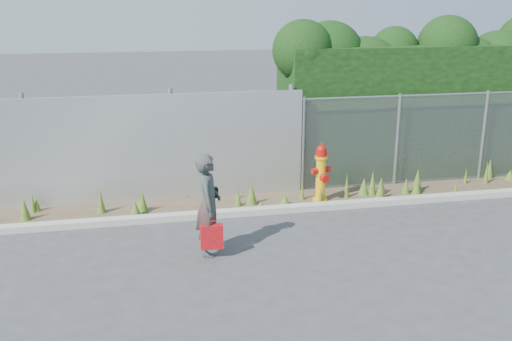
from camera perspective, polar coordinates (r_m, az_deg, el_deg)
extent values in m
plane|color=#3D3D40|center=(9.50, 3.51, -8.06)|extent=(80.00, 80.00, 0.00)
cube|color=#AAA399|center=(11.09, 1.10, -3.99)|extent=(16.00, 0.22, 0.12)
cube|color=#4F3E2D|center=(11.66, 0.45, -3.23)|extent=(16.00, 1.20, 0.01)
cone|color=#3F601C|center=(11.28, -11.28, -3.11)|extent=(0.21, 0.21, 0.44)
cone|color=#3F601C|center=(11.50, -22.14, -3.65)|extent=(0.21, 0.21, 0.44)
cone|color=#3F601C|center=(11.92, -21.11, -3.24)|extent=(0.18, 0.18, 0.29)
cone|color=#3F601C|center=(12.00, -6.79, -1.99)|extent=(0.16, 0.16, 0.32)
cone|color=#3F601C|center=(11.08, -11.98, -3.81)|extent=(0.23, 0.23, 0.33)
cone|color=#3F601C|center=(11.41, -15.26, -3.02)|extent=(0.17, 0.17, 0.49)
cone|color=#3F601C|center=(11.47, -0.45, -2.38)|extent=(0.23, 0.23, 0.46)
cone|color=#3F601C|center=(11.37, -11.52, -3.33)|extent=(0.22, 0.22, 0.30)
cone|color=#3F601C|center=(12.39, 12.40, -1.53)|extent=(0.22, 0.22, 0.38)
cone|color=#3F601C|center=(12.06, 12.34, -1.85)|extent=(0.22, 0.22, 0.45)
cone|color=#3F601C|center=(12.75, 19.34, -1.65)|extent=(0.10, 0.10, 0.35)
cone|color=#3F601C|center=(14.28, 24.05, -0.45)|extent=(0.23, 0.23, 0.26)
cone|color=#3F601C|center=(12.73, 15.83, -0.98)|extent=(0.22, 0.22, 0.51)
cone|color=#3F601C|center=(12.01, 9.06, -1.57)|extent=(0.12, 0.12, 0.52)
cone|color=#3F601C|center=(12.27, 11.57, -1.29)|extent=(0.18, 0.18, 0.53)
cone|color=#3F601C|center=(12.26, 10.73, -1.63)|extent=(0.23, 0.23, 0.37)
cone|color=#3F601C|center=(11.79, 4.64, -2.07)|extent=(0.11, 0.11, 0.40)
cone|color=#3F601C|center=(11.62, 6.47, -2.55)|extent=(0.10, 0.10, 0.33)
cone|color=#3F601C|center=(14.22, 22.32, 0.15)|extent=(0.18, 0.18, 0.48)
cone|color=#3F601C|center=(11.84, -1.87, -2.24)|extent=(0.08, 0.08, 0.28)
cone|color=#3F601C|center=(11.85, -21.42, -3.07)|extent=(0.10, 0.10, 0.41)
cone|color=#3F601C|center=(13.78, 22.06, -0.18)|extent=(0.11, 0.11, 0.54)
cone|color=#3F601C|center=(11.47, 2.91, -3.01)|extent=(0.23, 0.23, 0.23)
cone|color=#3F601C|center=(12.82, 15.87, -1.62)|extent=(0.16, 0.16, 0.18)
cone|color=#3F601C|center=(13.63, 20.24, -0.52)|extent=(0.08, 0.08, 0.38)
cone|color=#3F601C|center=(11.23, 0.48, -3.55)|extent=(0.20, 0.20, 0.18)
cone|color=#3F601C|center=(12.56, 15.76, -1.64)|extent=(0.20, 0.20, 0.33)
cone|color=#3F601C|center=(12.54, 14.76, -1.55)|extent=(0.17, 0.17, 0.35)
cone|color=#3F601C|center=(11.41, -1.79, -2.90)|extent=(0.15, 0.15, 0.30)
cube|color=#ABAEB2|center=(11.72, -15.92, 1.82)|extent=(8.50, 0.08, 2.20)
cylinder|color=gray|center=(11.99, -21.86, 1.83)|extent=(0.10, 0.10, 2.30)
cylinder|color=gray|center=(11.80, -8.38, 2.64)|extent=(0.10, 0.10, 2.30)
cylinder|color=gray|center=(12.18, 3.44, 3.23)|extent=(0.10, 0.10, 2.30)
cube|color=gray|center=(13.41, 17.98, 3.03)|extent=(6.50, 0.03, 2.00)
cylinder|color=gray|center=(13.23, 18.36, 7.24)|extent=(6.50, 0.04, 0.04)
cylinder|color=gray|center=(12.17, 4.72, 2.58)|extent=(0.07, 0.07, 2.05)
cylinder|color=gray|center=(12.93, 13.92, 2.98)|extent=(0.07, 0.07, 2.05)
cylinder|color=gray|center=(13.95, 21.76, 3.26)|extent=(0.07, 0.07, 2.05)
cube|color=black|center=(14.31, 17.27, 5.95)|extent=(7.30, 1.60, 3.00)
sphere|color=black|center=(12.72, 4.71, 11.88)|extent=(1.34, 1.34, 1.34)
sphere|color=black|center=(13.22, 7.34, 11.34)|extent=(1.55, 1.55, 1.55)
sphere|color=black|center=(13.48, 10.81, 9.41)|extent=(1.73, 1.73, 1.73)
sphere|color=black|center=(13.91, 13.65, 11.54)|extent=(1.13, 1.13, 1.13)
sphere|color=black|center=(14.20, 18.57, 11.76)|extent=(1.38, 1.38, 1.38)
sphere|color=black|center=(14.53, 20.31, 9.74)|extent=(1.44, 1.44, 1.44)
sphere|color=black|center=(15.19, 22.95, 9.77)|extent=(1.61, 1.61, 1.61)
cylinder|color=#EFAD0C|center=(11.81, 6.40, -2.94)|extent=(0.30, 0.30, 0.06)
cylinder|color=#EFAD0C|center=(11.67, 6.47, -0.96)|extent=(0.19, 0.19, 0.92)
cylinder|color=#EFAD0C|center=(11.54, 6.54, 1.33)|extent=(0.26, 0.26, 0.05)
cylinder|color=#B20F0A|center=(11.52, 6.56, 1.69)|extent=(0.23, 0.23, 0.11)
sphere|color=#B20F0A|center=(11.50, 6.57, 2.05)|extent=(0.21, 0.21, 0.21)
cylinder|color=#B20F0A|center=(11.47, 6.59, 2.58)|extent=(0.05, 0.05, 0.05)
cylinder|color=#B20F0A|center=(11.57, 5.79, -0.01)|extent=(0.11, 0.12, 0.12)
cylinder|color=#B20F0A|center=(11.66, 7.21, 0.08)|extent=(0.11, 0.12, 0.12)
cylinder|color=#B20F0A|center=(11.51, 6.71, -0.79)|extent=(0.16, 0.13, 0.16)
imported|color=#0F6258|center=(9.15, -4.80, -3.41)|extent=(0.50, 0.67, 1.67)
cube|color=#A11009|center=(9.11, -4.45, -6.61)|extent=(0.36, 0.13, 0.39)
cylinder|color=#A11009|center=(9.01, -4.49, -5.08)|extent=(0.17, 0.01, 0.01)
cube|color=black|center=(9.25, -4.53, -2.25)|extent=(0.22, 0.09, 0.17)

